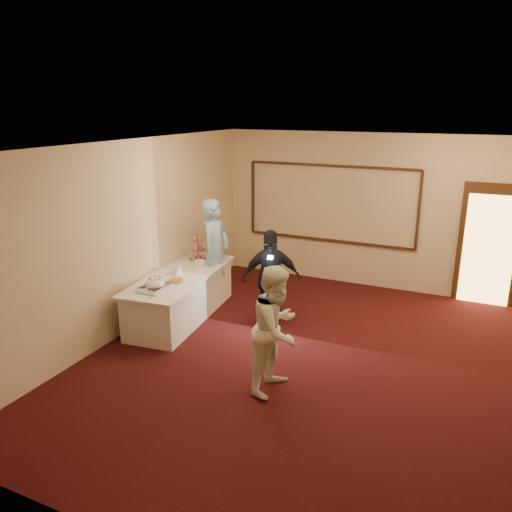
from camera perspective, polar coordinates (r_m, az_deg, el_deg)
The scene contains 14 objects.
floor at distance 7.25m, azimuth 6.15°, elevation -12.01°, with size 7.00×7.00×0.00m, color black.
room_walls at distance 6.52m, azimuth 6.71°, elevation 3.77°, with size 6.04×7.04×3.02m.
wall_molding at distance 10.08m, azimuth 8.48°, elevation 5.92°, with size 3.45×0.04×1.55m.
doorway at distance 9.80m, azimuth 25.07°, elevation 1.05°, with size 1.05×0.07×2.20m.
buffet_table at distance 8.58m, azimuth -8.54°, elevation -4.50°, with size 1.24×2.62×0.77m.
pavlova_tray at distance 7.79m, azimuth -11.46°, elevation -3.25°, with size 0.40×0.55×0.19m.
cupcake_stand at distance 9.17m, azimuth -6.66°, elevation 0.66°, with size 0.33×0.33×0.48m.
plate_stack_a at distance 8.41m, azimuth -9.02°, elevation -1.68°, with size 0.17×0.17×0.14m.
plate_stack_b at distance 8.65m, azimuth -6.47°, elevation -1.00°, with size 0.18×0.18×0.15m.
tart at distance 8.07m, azimuth -9.14°, elevation -2.84°, with size 0.27×0.27×0.06m.
man at distance 8.95m, azimuth -4.67°, elevation 0.44°, with size 0.70×0.46×1.93m, color #90C3EB.
woman at distance 6.27m, azimuth 2.37°, elevation -8.35°, with size 0.80×0.62×1.64m, color white.
guest at distance 8.08m, azimuth 1.73°, elevation -2.55°, with size 0.94×0.39×1.60m, color black.
camera_flash at distance 7.70m, azimuth 1.64°, elevation -0.17°, with size 0.07×0.04×0.05m, color white.
Camera 1 is at (1.94, -6.04, 3.50)m, focal length 35.00 mm.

